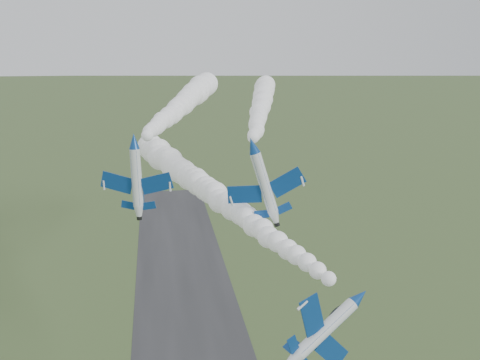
% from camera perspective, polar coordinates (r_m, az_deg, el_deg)
% --- Properties ---
extents(jet_lead, '(6.32, 12.11, 8.97)m').
position_cam_1_polar(jet_lead, '(61.09, 12.73, -12.08)').
color(jet_lead, white).
extents(smoke_trail_jet_lead, '(30.25, 68.40, 5.68)m').
position_cam_1_polar(smoke_trail_jet_lead, '(90.57, -2.95, -1.45)').
color(smoke_trail_jet_lead, white).
extents(jet_pair_left, '(10.68, 12.35, 3.12)m').
position_cam_1_polar(jet_pair_left, '(76.25, -11.27, 4.10)').
color(jet_pair_left, white).
extents(smoke_trail_jet_pair_left, '(22.70, 54.87, 5.45)m').
position_cam_1_polar(smoke_trail_jet_pair_left, '(105.52, -6.14, 8.08)').
color(smoke_trail_jet_pair_left, white).
extents(jet_pair_right, '(11.21, 13.74, 4.39)m').
position_cam_1_polar(jet_pair_right, '(76.05, 1.35, 3.71)').
color(jet_pair_right, white).
extents(smoke_trail_jet_pair_right, '(20.95, 72.66, 5.24)m').
position_cam_1_polar(smoke_trail_jet_pair_right, '(115.54, 2.27, 8.07)').
color(smoke_trail_jet_pair_right, white).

